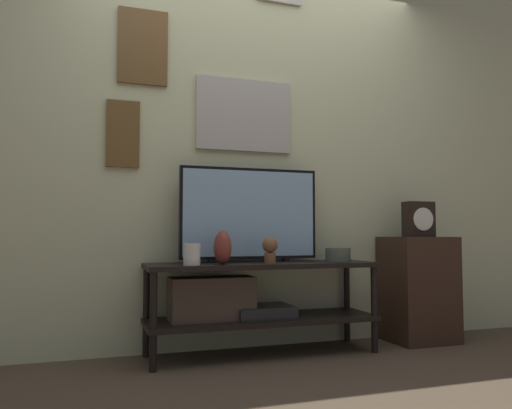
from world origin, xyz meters
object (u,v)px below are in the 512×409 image
(vase_wide_bowl, at_px, (338,255))
(candle_jar, at_px, (192,254))
(television, at_px, (250,214))
(mantel_clock, at_px, (419,219))
(decorative_bust, at_px, (270,248))
(vase_urn_stoneware, at_px, (223,247))

(vase_wide_bowl, xyz_separation_m, candle_jar, (-0.98, -0.10, 0.02))
(television, bearing_deg, mantel_clock, -3.96)
(television, xyz_separation_m, decorative_bust, (0.07, -0.19, -0.22))
(television, height_order, candle_jar, television)
(television, height_order, vase_urn_stoneware, television)
(decorative_bust, bearing_deg, vase_urn_stoneware, 175.53)
(television, relative_size, decorative_bust, 5.66)
(television, distance_m, candle_jar, 0.52)
(television, xyz_separation_m, mantel_clock, (1.21, -0.08, -0.03))
(vase_wide_bowl, bearing_deg, television, 169.70)
(television, relative_size, vase_wide_bowl, 5.53)
(vase_wide_bowl, bearing_deg, vase_urn_stoneware, -175.30)
(vase_wide_bowl, bearing_deg, mantel_clock, 1.76)
(candle_jar, height_order, decorative_bust, decorative_bust)
(decorative_bust, height_order, mantel_clock, mantel_clock)
(vase_wide_bowl, xyz_separation_m, mantel_clock, (0.64, 0.02, 0.24))
(mantel_clock, bearing_deg, television, 176.04)
(candle_jar, bearing_deg, vase_wide_bowl, 5.68)
(vase_wide_bowl, relative_size, candle_jar, 1.32)
(vase_urn_stoneware, height_order, mantel_clock, mantel_clock)
(television, relative_size, vase_urn_stoneware, 4.55)
(candle_jar, height_order, mantel_clock, mantel_clock)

